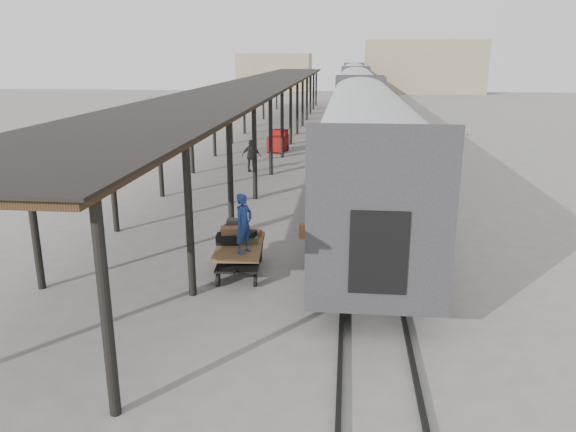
# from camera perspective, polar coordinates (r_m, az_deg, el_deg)

# --- Properties ---
(ground) EXTENTS (160.00, 160.00, 0.00)m
(ground) POSITION_cam_1_polar(r_m,az_deg,el_deg) (16.34, -3.17, -5.34)
(ground) COLOR slate
(ground) RESTS_ON ground
(train) EXTENTS (3.45, 76.01, 4.01)m
(train) POSITION_cam_1_polar(r_m,az_deg,el_deg) (48.91, 7.01, 12.21)
(train) COLOR silver
(train) RESTS_ON ground
(canopy) EXTENTS (4.90, 64.30, 4.15)m
(canopy) POSITION_cam_1_polar(r_m,az_deg,el_deg) (39.49, -2.62, 13.30)
(canopy) COLOR #422B19
(canopy) RESTS_ON ground
(rails) EXTENTS (1.54, 150.00, 0.12)m
(rails) POSITION_cam_1_polar(r_m,az_deg,el_deg) (49.36, 6.91, 9.18)
(rails) COLOR black
(rails) RESTS_ON ground
(building_far) EXTENTS (18.00, 10.00, 8.00)m
(building_far) POSITION_cam_1_polar(r_m,az_deg,el_deg) (93.73, 13.53, 14.55)
(building_far) COLOR tan
(building_far) RESTS_ON ground
(building_left) EXTENTS (12.00, 8.00, 6.00)m
(building_left) POSITION_cam_1_polar(r_m,az_deg,el_deg) (97.84, -1.34, 14.44)
(building_left) COLOR tan
(building_left) RESTS_ON ground
(baggage_cart) EXTENTS (1.44, 2.49, 0.86)m
(baggage_cart) POSITION_cam_1_polar(r_m,az_deg,el_deg) (15.84, -4.90, -3.57)
(baggage_cart) COLOR brown
(baggage_cart) RESTS_ON ground
(suitcase_stack) EXTENTS (1.22, 1.14, 0.57)m
(suitcase_stack) POSITION_cam_1_polar(r_m,az_deg,el_deg) (16.03, -5.30, -1.79)
(suitcase_stack) COLOR #3E3E41
(suitcase_stack) RESTS_ON baggage_cart
(luggage_tug) EXTENTS (1.25, 1.71, 1.37)m
(luggage_tug) POSITION_cam_1_polar(r_m,az_deg,el_deg) (35.59, -1.00, 7.53)
(luggage_tug) COLOR maroon
(luggage_tug) RESTS_ON ground
(porter) EXTENTS (0.63, 0.70, 1.62)m
(porter) POSITION_cam_1_polar(r_m,az_deg,el_deg) (14.87, -4.52, -0.76)
(porter) COLOR navy
(porter) RESTS_ON baggage_cart
(pedestrian) EXTENTS (1.02, 0.48, 1.70)m
(pedestrian) POSITION_cam_1_polar(r_m,az_deg,el_deg) (29.47, -3.75, 6.11)
(pedestrian) COLOR black
(pedestrian) RESTS_ON ground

